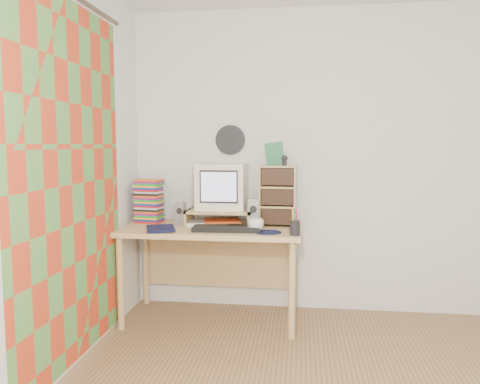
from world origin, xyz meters
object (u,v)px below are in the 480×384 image
(desk, at_px, (213,242))
(dvd_stack, at_px, (149,205))
(cd_rack, at_px, (278,196))
(mug, at_px, (256,225))
(diary, at_px, (147,227))
(crt_monitor, at_px, (222,187))
(keyboard, at_px, (227,229))

(desk, bearing_deg, dvd_stack, 172.34)
(dvd_stack, xyz_separation_m, cd_rack, (1.06, -0.03, 0.09))
(mug, xyz_separation_m, diary, (-0.81, -0.07, -0.02))
(dvd_stack, bearing_deg, cd_rack, 6.31)
(crt_monitor, height_order, diary, crt_monitor)
(crt_monitor, distance_m, mug, 0.50)
(crt_monitor, bearing_deg, diary, -142.09)
(mug, height_order, diary, mug)
(keyboard, xyz_separation_m, dvd_stack, (-0.70, 0.30, 0.13))
(dvd_stack, relative_size, diary, 1.18)
(diary, bearing_deg, mug, -14.69)
(mug, bearing_deg, dvd_stack, 162.13)
(keyboard, height_order, cd_rack, cd_rack)
(desk, height_order, mug, mug)
(dvd_stack, distance_m, mug, 0.96)
(desk, height_order, diary, diary)
(diary, bearing_deg, desk, 13.56)
(crt_monitor, relative_size, mug, 3.20)
(crt_monitor, bearing_deg, desk, -123.98)
(desk, distance_m, dvd_stack, 0.62)
(dvd_stack, height_order, diary, dvd_stack)
(mug, bearing_deg, keyboard, -177.77)
(desk, distance_m, cd_rack, 0.64)
(keyboard, xyz_separation_m, cd_rack, (0.37, 0.27, 0.22))
(desk, bearing_deg, crt_monitor, 55.05)
(keyboard, bearing_deg, crt_monitor, 102.62)
(mug, bearing_deg, crt_monitor, 134.69)
(keyboard, relative_size, mug, 4.15)
(crt_monitor, xyz_separation_m, diary, (-0.51, -0.38, -0.28))
(crt_monitor, xyz_separation_m, cd_rack, (0.45, -0.04, -0.06))
(keyboard, bearing_deg, diary, -176.70)
(cd_rack, bearing_deg, keyboard, -140.22)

